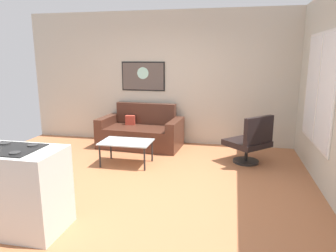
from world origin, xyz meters
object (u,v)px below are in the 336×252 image
coffee_table (126,143)px  wall_painting (143,76)px  couch (141,133)px  armchair (250,141)px

coffee_table → wall_painting: size_ratio=0.91×
couch → coffee_table: bearing=-85.9°
coffee_table → armchair: 2.17m
armchair → couch: bearing=163.1°
coffee_table → armchair: size_ratio=0.97×
couch → armchair: size_ratio=1.93×
couch → wall_painting: (-0.07, 0.44, 1.15)m
wall_painting → armchair: bearing=-26.0°
armchair → wall_painting: 2.72m
couch → wall_painting: wall_painting is taller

